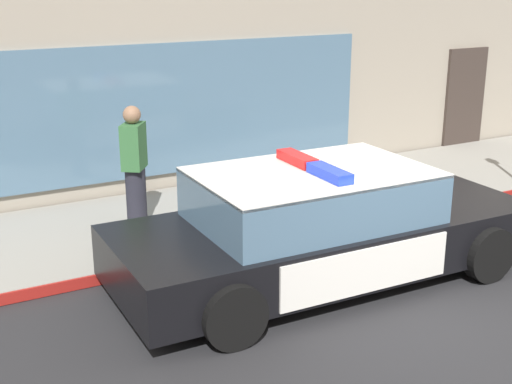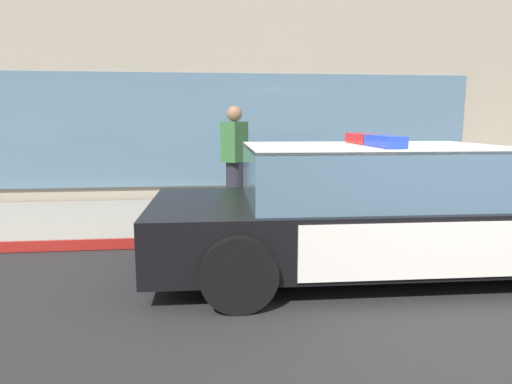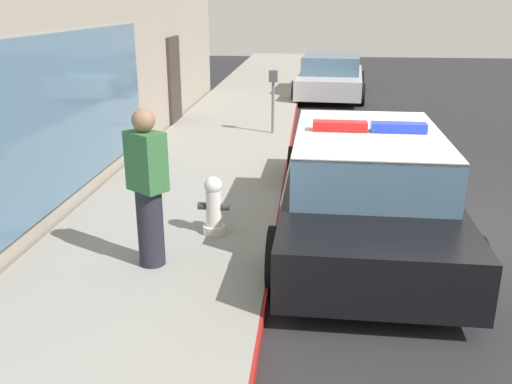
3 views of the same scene
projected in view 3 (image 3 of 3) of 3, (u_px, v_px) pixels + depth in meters
name	position (u px, v px, depth m)	size (l,w,h in m)	color
ground	(453.00, 223.00, 7.60)	(48.00, 48.00, 0.00)	#262628
sidewalk	(181.00, 208.00, 7.93)	(48.00, 2.79, 0.15)	gray
curb_red_paint	(280.00, 212.00, 7.80)	(28.80, 0.04, 0.14)	maroon
police_cruiser	(364.00, 183.00, 7.09)	(5.15, 2.23, 1.49)	black
fire_hydrant	(214.00, 206.00, 6.80)	(0.34, 0.39, 0.73)	silver
car_down_street	(331.00, 76.00, 17.48)	(4.72, 2.35, 1.29)	#B7B7BC
pedestrian_on_sidewalk	(148.00, 189.00, 5.82)	(0.44, 0.48, 1.71)	#23232D
parking_meter	(273.00, 90.00, 11.84)	(0.12, 0.18, 1.34)	slate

